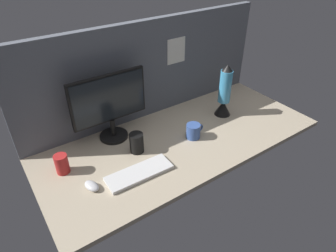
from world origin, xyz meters
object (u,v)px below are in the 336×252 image
(keyboard, at_px, (139,173))
(mug_black_travel, at_px, (137,143))
(mouse, at_px, (92,186))
(mug_ceramic_blue, at_px, (193,131))
(mug_red_plastic, at_px, (62,164))
(monitor, at_px, (110,104))
(lava_lamp, at_px, (224,95))

(keyboard, bearing_deg, mug_black_travel, 65.00)
(mouse, distance_m, mug_ceramic_blue, 0.72)
(mug_red_plastic, bearing_deg, monitor, 21.21)
(keyboard, distance_m, lava_lamp, 0.85)
(mug_ceramic_blue, distance_m, mug_red_plastic, 0.81)
(mouse, height_order, mug_ceramic_blue, mug_ceramic_blue)
(mouse, height_order, lava_lamp, lava_lamp)
(mug_red_plastic, xyz_separation_m, lava_lamp, (1.14, -0.05, 0.10))
(monitor, relative_size, mouse, 4.98)
(monitor, height_order, mug_ceramic_blue, monitor)
(mug_black_travel, bearing_deg, lava_lamp, 1.71)
(mouse, bearing_deg, lava_lamp, -6.16)
(mouse, height_order, mug_black_travel, mug_black_travel)
(mouse, relative_size, mug_black_travel, 0.78)
(mug_black_travel, distance_m, mug_red_plastic, 0.43)
(mug_black_travel, bearing_deg, mug_red_plastic, 170.40)
(keyboard, bearing_deg, mug_ceramic_blue, 14.10)
(mug_red_plastic, distance_m, lava_lamp, 1.15)
(mug_ceramic_blue, relative_size, mug_red_plastic, 1.09)
(monitor, xyz_separation_m, mug_red_plastic, (-0.38, -0.15, -0.19))
(keyboard, relative_size, mouse, 3.85)
(mug_black_travel, xyz_separation_m, mug_red_plastic, (-0.43, 0.07, -0.00))
(mug_ceramic_blue, bearing_deg, monitor, 144.46)
(monitor, distance_m, mug_red_plastic, 0.44)
(mug_ceramic_blue, bearing_deg, lava_lamp, 16.30)
(mug_black_travel, bearing_deg, keyboard, -116.47)
(mug_red_plastic, bearing_deg, mug_black_travel, -9.60)
(keyboard, height_order, mug_ceramic_blue, mug_ceramic_blue)
(monitor, relative_size, mug_ceramic_blue, 3.86)
(mug_black_travel, relative_size, lava_lamp, 0.33)
(monitor, bearing_deg, lava_lamp, -14.31)
(monitor, distance_m, keyboard, 0.47)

